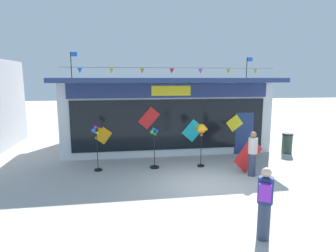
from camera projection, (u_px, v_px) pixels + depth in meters
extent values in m
plane|color=#ADAAA5|center=(208.00, 186.00, 9.68)|extent=(80.00, 80.00, 0.00)
cube|color=silver|center=(163.00, 114.00, 15.57)|extent=(9.88, 5.07, 3.42)
cube|color=navy|center=(165.00, 80.00, 14.76)|extent=(10.28, 6.11, 0.20)
cube|color=navy|center=(171.00, 91.00, 12.84)|extent=(9.09, 0.08, 0.63)
cube|color=yellow|center=(171.00, 91.00, 12.81)|extent=(1.78, 0.04, 0.44)
cube|color=black|center=(171.00, 125.00, 13.10)|extent=(8.89, 0.06, 2.31)
cube|color=navy|center=(244.00, 133.00, 13.73)|extent=(0.90, 0.07, 2.00)
cube|color=orange|center=(103.00, 136.00, 12.65)|extent=(0.78, 0.03, 0.81)
cube|color=red|center=(149.00, 118.00, 12.83)|extent=(1.01, 0.03, 1.04)
cube|color=#19B7BC|center=(193.00, 131.00, 13.25)|extent=(1.06, 0.03, 1.08)
cube|color=yellow|center=(235.00, 123.00, 13.51)|extent=(0.86, 0.03, 0.84)
cylinder|color=black|center=(172.00, 68.00, 12.50)|extent=(9.49, 0.01, 0.01)
cone|color=blue|center=(80.00, 71.00, 11.93)|extent=(0.20, 0.20, 0.22)
cone|color=yellow|center=(111.00, 71.00, 12.13)|extent=(0.20, 0.20, 0.22)
cone|color=orange|center=(142.00, 71.00, 12.32)|extent=(0.20, 0.20, 0.22)
cone|color=red|center=(172.00, 71.00, 12.52)|extent=(0.20, 0.20, 0.22)
cone|color=#EA4CA3|center=(201.00, 71.00, 12.72)|extent=(0.20, 0.20, 0.22)
cone|color=yellow|center=(228.00, 71.00, 12.92)|extent=(0.20, 0.20, 0.22)
cone|color=yellow|center=(255.00, 71.00, 13.12)|extent=(0.20, 0.20, 0.22)
cylinder|color=black|center=(71.00, 65.00, 14.43)|extent=(0.04, 0.04, 1.30)
cube|color=blue|center=(74.00, 54.00, 14.37)|extent=(0.32, 0.02, 0.22)
cylinder|color=black|center=(247.00, 68.00, 15.88)|extent=(0.04, 0.04, 1.14)
cube|color=blue|center=(250.00, 59.00, 15.83)|extent=(0.32, 0.02, 0.22)
cylinder|color=black|center=(98.00, 170.00, 11.32)|extent=(0.31, 0.31, 0.06)
cylinder|color=black|center=(97.00, 150.00, 11.19)|extent=(0.03, 0.03, 1.64)
cylinder|color=black|center=(96.00, 130.00, 11.01)|extent=(0.06, 0.04, 0.06)
cone|color=orange|center=(99.00, 130.00, 11.03)|extent=(0.15, 0.16, 0.15)
cone|color=purple|center=(96.00, 127.00, 10.99)|extent=(0.16, 0.15, 0.15)
cone|color=blue|center=(94.00, 130.00, 11.00)|extent=(0.15, 0.16, 0.15)
cone|color=yellow|center=(97.00, 133.00, 11.03)|extent=(0.16, 0.15, 0.15)
cylinder|color=black|center=(154.00, 167.00, 11.66)|extent=(0.38, 0.38, 0.06)
cylinder|color=black|center=(154.00, 150.00, 11.54)|extent=(0.03, 0.03, 1.52)
cylinder|color=black|center=(154.00, 131.00, 11.38)|extent=(0.06, 0.04, 0.06)
cone|color=blue|center=(157.00, 131.00, 11.39)|extent=(0.14, 0.15, 0.14)
cone|color=blue|center=(154.00, 129.00, 11.36)|extent=(0.15, 0.14, 0.14)
cone|color=green|center=(152.00, 132.00, 11.36)|extent=(0.14, 0.15, 0.14)
cone|color=green|center=(154.00, 134.00, 11.40)|extent=(0.15, 0.14, 0.14)
cylinder|color=black|center=(201.00, 166.00, 11.85)|extent=(0.29, 0.29, 0.06)
cylinder|color=black|center=(201.00, 150.00, 11.74)|extent=(0.03, 0.03, 1.40)
sphere|color=orange|center=(201.00, 129.00, 11.59)|extent=(0.38, 0.38, 0.38)
cube|color=orange|center=(201.00, 129.00, 11.59)|extent=(0.39, 0.39, 0.08)
cube|color=brown|center=(201.00, 135.00, 11.64)|extent=(0.10, 0.10, 0.10)
cylinder|color=black|center=(251.00, 164.00, 12.07)|extent=(0.36, 0.36, 0.06)
cylinder|color=black|center=(252.00, 150.00, 11.96)|extent=(0.03, 0.03, 1.29)
cylinder|color=black|center=(253.00, 135.00, 11.82)|extent=(0.06, 0.04, 0.06)
cone|color=blue|center=(255.00, 135.00, 11.83)|extent=(0.14, 0.15, 0.14)
cone|color=orange|center=(253.00, 133.00, 11.80)|extent=(0.15, 0.14, 0.14)
cone|color=purple|center=(251.00, 135.00, 11.80)|extent=(0.14, 0.15, 0.14)
cone|color=orange|center=(253.00, 137.00, 11.83)|extent=(0.15, 0.14, 0.14)
cylinder|color=#333D56|center=(264.00, 221.00, 6.45)|extent=(0.28, 0.28, 0.86)
cylinder|color=navy|center=(265.00, 190.00, 6.33)|extent=(0.34, 0.34, 0.60)
sphere|color=beige|center=(267.00, 173.00, 6.26)|extent=(0.22, 0.22, 0.22)
cube|color=purple|center=(265.00, 192.00, 6.14)|extent=(0.31, 0.27, 0.38)
cylinder|color=#333D56|center=(252.00, 165.00, 10.65)|extent=(0.28, 0.28, 0.86)
cylinder|color=beige|center=(253.00, 146.00, 10.53)|extent=(0.34, 0.34, 0.60)
sphere|color=#8C6647|center=(254.00, 135.00, 10.47)|extent=(0.22, 0.22, 0.22)
cylinder|color=#2D4238|center=(287.00, 144.00, 13.89)|extent=(0.48, 0.48, 0.91)
cylinder|color=black|center=(288.00, 134.00, 13.81)|extent=(0.52, 0.52, 0.08)
cube|color=red|center=(248.00, 155.00, 11.09)|extent=(1.34, 0.43, 1.34)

